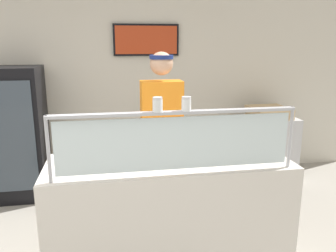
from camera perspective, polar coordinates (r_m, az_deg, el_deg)
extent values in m
plane|color=gray|center=(3.66, -1.74, -16.46)|extent=(12.00, 12.00, 0.00)
cube|color=beige|center=(4.67, -4.59, 7.75)|extent=(6.27, 0.08, 2.70)
cube|color=black|center=(4.59, -3.65, 14.11)|extent=(0.85, 0.04, 0.41)
cube|color=#B23819|center=(4.57, -3.62, 14.11)|extent=(0.80, 0.01, 0.36)
cube|color=silver|center=(2.85, 0.22, -14.88)|extent=(1.87, 0.67, 0.95)
cylinder|color=#B2B5BC|center=(2.32, -19.33, -3.80)|extent=(0.02, 0.02, 0.45)
cylinder|color=#B2B5BC|center=(2.62, 19.68, -1.81)|extent=(0.02, 0.02, 0.45)
cube|color=silver|center=(2.33, 1.45, -2.91)|extent=(1.61, 0.01, 0.37)
cube|color=#B2B5BC|center=(2.28, 1.48, 2.26)|extent=(1.67, 0.06, 0.02)
cylinder|color=#9EA0A8|center=(2.71, -1.27, -5.33)|extent=(0.42, 0.42, 0.01)
cylinder|color=tan|center=(2.70, -1.27, -5.03)|extent=(0.40, 0.40, 0.02)
cylinder|color=#D65B2D|center=(2.70, -1.27, -4.79)|extent=(0.34, 0.34, 0.01)
cube|color=#ADAFB7|center=(2.67, -1.74, -4.83)|extent=(0.09, 0.28, 0.01)
cylinder|color=white|center=(2.24, -1.75, 3.39)|extent=(0.07, 0.07, 0.08)
cylinder|color=white|center=(2.25, -1.74, 3.09)|extent=(0.06, 0.06, 0.05)
cylinder|color=silver|center=(2.24, -1.76, 4.62)|extent=(0.06, 0.06, 0.02)
cylinder|color=white|center=(2.28, 3.07, 3.52)|extent=(0.06, 0.06, 0.08)
cylinder|color=red|center=(2.28, 3.06, 3.23)|extent=(0.05, 0.05, 0.05)
cylinder|color=silver|center=(2.27, 3.08, 4.70)|extent=(0.06, 0.06, 0.02)
cylinder|color=#23232D|center=(3.39, -2.88, -10.01)|extent=(0.13, 0.13, 0.95)
cylinder|color=#23232D|center=(3.42, 0.83, -9.76)|extent=(0.13, 0.13, 0.95)
cube|color=orange|center=(3.17, -1.07, 2.59)|extent=(0.38, 0.21, 0.55)
sphere|color=tan|center=(3.12, -1.11, 10.36)|extent=(0.21, 0.21, 0.21)
cylinder|color=navy|center=(3.12, -1.12, 11.42)|extent=(0.21, 0.21, 0.04)
cylinder|color=tan|center=(3.02, 2.97, 0.13)|extent=(0.08, 0.34, 0.08)
cube|color=black|center=(4.45, -23.96, -1.12)|extent=(0.66, 0.62, 1.57)
cube|color=#38424C|center=(4.15, -25.01, -1.83)|extent=(0.56, 0.02, 1.26)
cylinder|color=blue|center=(4.24, -24.71, -0.82)|extent=(0.06, 0.06, 0.20)
cylinder|color=green|center=(4.20, -22.61, -0.74)|extent=(0.06, 0.06, 0.20)
cube|color=#B7BABF|center=(4.85, 15.99, -3.60)|extent=(0.70, 0.55, 0.87)
cube|color=tan|center=(4.74, 16.45, 1.70)|extent=(0.49, 0.49, 0.04)
cube|color=tan|center=(4.72, 16.39, 2.23)|extent=(0.49, 0.49, 0.04)
cube|color=tan|center=(4.72, 16.47, 2.76)|extent=(0.49, 0.49, 0.04)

